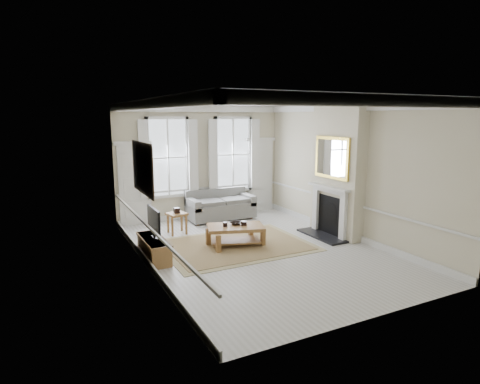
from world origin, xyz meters
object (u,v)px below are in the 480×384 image
sofa (220,207)px  tv_stand (154,249)px  side_table (177,217)px  coffee_table (236,229)px

sofa → tv_stand: (-2.72, -2.60, -0.13)m
side_table → coffee_table: bearing=-60.0°
sofa → tv_stand: size_ratio=1.51×
sofa → side_table: 1.91m
side_table → tv_stand: size_ratio=0.43×
sofa → tv_stand: bearing=-136.4°
side_table → tv_stand: side_table is taller
coffee_table → tv_stand: bearing=-160.9°
coffee_table → tv_stand: coffee_table is taller
coffee_table → tv_stand: 2.01m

